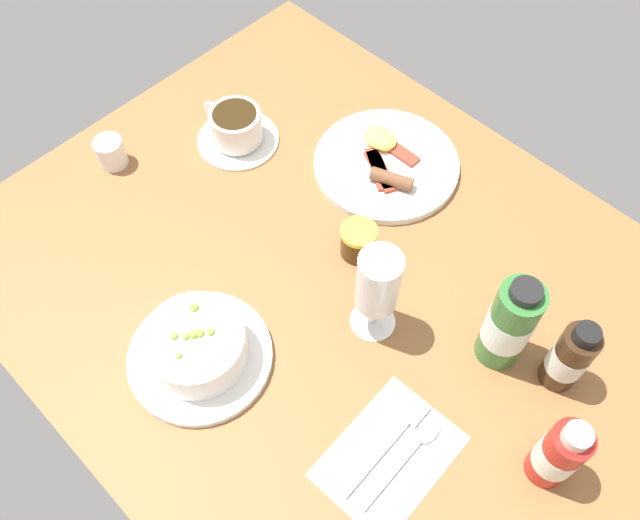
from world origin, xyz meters
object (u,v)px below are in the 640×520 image
(cutlery_setting, at_px, (392,454))
(wine_glass, at_px, (378,285))
(sauce_bottle_brown, at_px, (570,357))
(sauce_bottle_red, at_px, (559,454))
(coffee_cup, at_px, (236,128))
(creamer_jug, at_px, (110,152))
(porridge_bowl, at_px, (197,348))
(sauce_bottle_green, at_px, (509,324))
(breakfast_plate, at_px, (386,163))
(jam_jar, at_px, (358,241))

(cutlery_setting, relative_size, wine_glass, 1.13)
(wine_glass, bearing_deg, cutlery_setting, -40.74)
(sauce_bottle_brown, height_order, sauce_bottle_red, sauce_bottle_red)
(coffee_cup, xyz_separation_m, sauce_bottle_brown, (0.64, 0.02, 0.03))
(cutlery_setting, bearing_deg, creamer_jug, 176.13)
(coffee_cup, height_order, sauce_bottle_red, sauce_bottle_red)
(creamer_jug, bearing_deg, cutlery_setting, -3.87)
(porridge_bowl, height_order, sauce_bottle_green, sauce_bottle_green)
(sauce_bottle_green, height_order, breakfast_plate, sauce_bottle_green)
(sauce_bottle_green, xyz_separation_m, breakfast_plate, (-0.34, 0.15, -0.07))
(sauce_bottle_green, bearing_deg, sauce_bottle_brown, 17.57)
(sauce_bottle_red, bearing_deg, breakfast_plate, 153.62)
(coffee_cup, distance_m, sauce_bottle_red, 0.71)
(coffee_cup, relative_size, sauce_bottle_green, 0.82)
(porridge_bowl, distance_m, coffee_cup, 0.41)
(wine_glass, distance_m, jam_jar, 0.15)
(sauce_bottle_brown, distance_m, sauce_bottle_red, 0.13)
(porridge_bowl, xyz_separation_m, sauce_bottle_green, (0.29, 0.30, 0.05))
(sauce_bottle_brown, bearing_deg, coffee_cup, -178.64)
(coffee_cup, xyz_separation_m, creamer_jug, (-0.11, -0.18, -0.00))
(cutlery_setting, distance_m, creamer_jug, 0.66)
(coffee_cup, distance_m, sauce_bottle_brown, 0.64)
(sauce_bottle_red, bearing_deg, wine_glass, 179.21)
(jam_jar, relative_size, breakfast_plate, 0.23)
(coffee_cup, relative_size, sauce_bottle_brown, 1.03)
(breakfast_plate, bearing_deg, jam_jar, -62.75)
(cutlery_setting, height_order, jam_jar, jam_jar)
(creamer_jug, relative_size, breakfast_plate, 0.24)
(sauce_bottle_green, bearing_deg, coffee_cup, 178.88)
(wine_glass, distance_m, breakfast_plate, 0.31)
(coffee_cup, relative_size, wine_glass, 0.86)
(porridge_bowl, distance_m, sauce_bottle_brown, 0.49)
(jam_jar, height_order, sauce_bottle_green, sauce_bottle_green)
(creamer_jug, distance_m, wine_glass, 0.53)
(creamer_jug, relative_size, sauce_bottle_red, 0.41)
(wine_glass, xyz_separation_m, sauce_bottle_brown, (0.24, 0.11, -0.04))
(porridge_bowl, relative_size, cutlery_setting, 1.09)
(creamer_jug, relative_size, wine_glass, 0.35)
(cutlery_setting, bearing_deg, porridge_bowl, -163.10)
(porridge_bowl, bearing_deg, jam_jar, 82.93)
(cutlery_setting, distance_m, sauce_bottle_green, 0.23)
(jam_jar, height_order, sauce_bottle_brown, sauce_bottle_brown)
(sauce_bottle_red, height_order, breakfast_plate, sauce_bottle_red)
(coffee_cup, bearing_deg, sauce_bottle_brown, 1.36)
(coffee_cup, xyz_separation_m, breakfast_plate, (0.22, 0.13, -0.02))
(porridge_bowl, bearing_deg, cutlery_setting, 16.90)
(sauce_bottle_green, height_order, sauce_bottle_red, sauce_bottle_green)
(coffee_cup, distance_m, wine_glass, 0.42)
(coffee_cup, bearing_deg, cutlery_setting, -22.28)
(cutlery_setting, xyz_separation_m, breakfast_plate, (-0.33, 0.36, 0.01))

